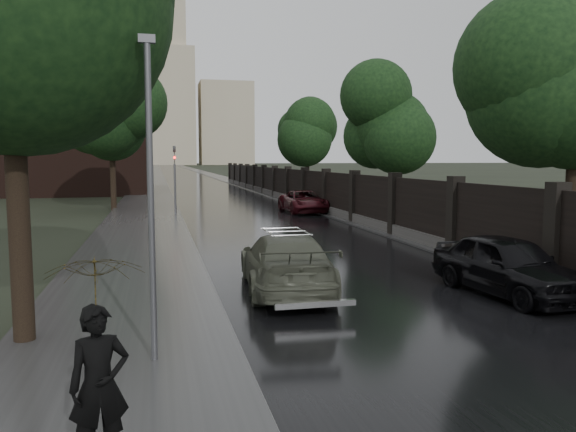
{
  "coord_description": "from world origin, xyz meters",
  "views": [
    {
      "loc": [
        -5.31,
        -7.25,
        3.29
      ],
      "look_at": [
        -1.32,
        9.74,
        1.5
      ],
      "focal_mm": 35.0,
      "sensor_mm": 36.0,
      "label": 1
    }
  ],
  "objects_px": {
    "tree_left_far": "(111,127)",
    "pedestrian_umbrella": "(96,299)",
    "car_right_far": "(303,202)",
    "traffic_light": "(175,175)",
    "car_right_near": "(508,265)",
    "tree_right_a": "(575,105)",
    "tree_right_c": "(307,139)",
    "volga_sedan": "(286,262)",
    "lamp_post": "(151,199)",
    "tree_right_b": "(392,129)"
  },
  "relations": [
    {
      "from": "tree_right_b",
      "to": "tree_right_c",
      "type": "xyz_separation_m",
      "value": [
        0.0,
        18.0,
        0.0
      ]
    },
    {
      "from": "traffic_light",
      "to": "pedestrian_umbrella",
      "type": "bearing_deg",
      "value": -93.51
    },
    {
      "from": "tree_left_far",
      "to": "car_right_near",
      "type": "distance_m",
      "value": 28.12
    },
    {
      "from": "tree_right_b",
      "to": "car_right_far",
      "type": "height_order",
      "value": "tree_right_b"
    },
    {
      "from": "traffic_light",
      "to": "car_right_near",
      "type": "height_order",
      "value": "traffic_light"
    },
    {
      "from": "tree_right_a",
      "to": "pedestrian_umbrella",
      "type": "distance_m",
      "value": 16.71
    },
    {
      "from": "tree_left_far",
      "to": "pedestrian_umbrella",
      "type": "height_order",
      "value": "tree_left_far"
    },
    {
      "from": "tree_right_c",
      "to": "car_right_far",
      "type": "relative_size",
      "value": 1.44
    },
    {
      "from": "tree_right_a",
      "to": "lamp_post",
      "type": "distance_m",
      "value": 14.62
    },
    {
      "from": "lamp_post",
      "to": "car_right_near",
      "type": "distance_m",
      "value": 8.99
    },
    {
      "from": "car_right_far",
      "to": "pedestrian_umbrella",
      "type": "relative_size",
      "value": 1.87
    },
    {
      "from": "tree_left_far",
      "to": "tree_right_c",
      "type": "bearing_deg",
      "value": 32.83
    },
    {
      "from": "traffic_light",
      "to": "lamp_post",
      "type": "bearing_deg",
      "value": -92.68
    },
    {
      "from": "tree_right_b",
      "to": "tree_left_far",
      "type": "bearing_deg",
      "value": 152.7
    },
    {
      "from": "volga_sedan",
      "to": "car_right_near",
      "type": "distance_m",
      "value": 5.37
    },
    {
      "from": "traffic_light",
      "to": "car_right_near",
      "type": "distance_m",
      "value": 21.82
    },
    {
      "from": "tree_right_a",
      "to": "lamp_post",
      "type": "bearing_deg",
      "value": -153.26
    },
    {
      "from": "tree_left_far",
      "to": "tree_right_c",
      "type": "height_order",
      "value": "tree_left_far"
    },
    {
      "from": "tree_right_c",
      "to": "lamp_post",
      "type": "xyz_separation_m",
      "value": [
        -12.9,
        -38.5,
        -2.28
      ]
    },
    {
      "from": "car_right_far",
      "to": "tree_right_b",
      "type": "bearing_deg",
      "value": -43.64
    },
    {
      "from": "car_right_near",
      "to": "lamp_post",
      "type": "bearing_deg",
      "value": -166.34
    },
    {
      "from": "car_right_near",
      "to": "car_right_far",
      "type": "xyz_separation_m",
      "value": [
        0.53,
        21.31,
        -0.06
      ]
    },
    {
      "from": "tree_right_c",
      "to": "pedestrian_umbrella",
      "type": "bearing_deg",
      "value": -107.94
    },
    {
      "from": "tree_left_far",
      "to": "pedestrian_umbrella",
      "type": "bearing_deg",
      "value": -86.22
    },
    {
      "from": "tree_left_far",
      "to": "tree_right_b",
      "type": "relative_size",
      "value": 1.05
    },
    {
      "from": "car_right_near",
      "to": "tree_right_a",
      "type": "bearing_deg",
      "value": 31.41
    },
    {
      "from": "tree_right_b",
      "to": "car_right_near",
      "type": "height_order",
      "value": "tree_right_b"
    },
    {
      "from": "car_right_near",
      "to": "car_right_far",
      "type": "relative_size",
      "value": 0.89
    },
    {
      "from": "tree_right_c",
      "to": "volga_sedan",
      "type": "height_order",
      "value": "tree_right_c"
    },
    {
      "from": "lamp_post",
      "to": "volga_sedan",
      "type": "xyz_separation_m",
      "value": [
        3.17,
        4.65,
        -1.95
      ]
    },
    {
      "from": "traffic_light",
      "to": "car_right_near",
      "type": "bearing_deg",
      "value": -70.77
    },
    {
      "from": "tree_right_c",
      "to": "lamp_post",
      "type": "height_order",
      "value": "tree_right_c"
    },
    {
      "from": "volga_sedan",
      "to": "traffic_light",
      "type": "bearing_deg",
      "value": -78.62
    },
    {
      "from": "lamp_post",
      "to": "traffic_light",
      "type": "xyz_separation_m",
      "value": [
        1.1,
        23.49,
        -0.27
      ]
    },
    {
      "from": "volga_sedan",
      "to": "car_right_near",
      "type": "bearing_deg",
      "value": 166.67
    },
    {
      "from": "tree_left_far",
      "to": "car_right_near",
      "type": "relative_size",
      "value": 1.71
    },
    {
      "from": "tree_right_b",
      "to": "car_right_near",
      "type": "bearing_deg",
      "value": -104.79
    },
    {
      "from": "volga_sedan",
      "to": "tree_right_a",
      "type": "bearing_deg",
      "value": -164.14
    },
    {
      "from": "car_right_far",
      "to": "pedestrian_umbrella",
      "type": "bearing_deg",
      "value": -109.95
    },
    {
      "from": "lamp_post",
      "to": "traffic_light",
      "type": "height_order",
      "value": "lamp_post"
    },
    {
      "from": "volga_sedan",
      "to": "car_right_near",
      "type": "relative_size",
      "value": 1.15
    },
    {
      "from": "tree_left_far",
      "to": "pedestrian_umbrella",
      "type": "distance_m",
      "value": 31.71
    },
    {
      "from": "tree_right_b",
      "to": "traffic_light",
      "type": "distance_m",
      "value": 12.44
    },
    {
      "from": "car_right_near",
      "to": "tree_right_c",
      "type": "bearing_deg",
      "value": 76.56
    },
    {
      "from": "tree_right_b",
      "to": "traffic_light",
      "type": "bearing_deg",
      "value": 165.76
    },
    {
      "from": "tree_right_a",
      "to": "traffic_light",
      "type": "xyz_separation_m",
      "value": [
        -11.8,
        16.99,
        -2.55
      ]
    },
    {
      "from": "tree_right_c",
      "to": "lamp_post",
      "type": "distance_m",
      "value": 40.67
    },
    {
      "from": "tree_right_a",
      "to": "car_right_near",
      "type": "height_order",
      "value": "tree_right_a"
    },
    {
      "from": "tree_right_c",
      "to": "traffic_light",
      "type": "distance_m",
      "value": 19.26
    },
    {
      "from": "tree_right_a",
      "to": "traffic_light",
      "type": "distance_m",
      "value": 20.85
    }
  ]
}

